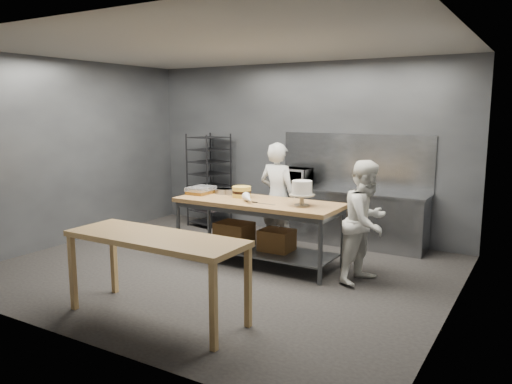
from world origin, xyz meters
TOP-DOWN VIEW (x-y plane):
  - ground at (0.00, 0.00)m, footprint 6.00×6.00m
  - back_wall at (0.00, 2.50)m, footprint 6.00×0.04m
  - work_table at (0.24, 0.51)m, footprint 2.40×0.90m
  - near_counter at (0.34, -1.69)m, footprint 2.00×0.70m
  - back_counter at (1.00, 2.18)m, footprint 2.60×0.60m
  - splashback_panel at (1.00, 2.48)m, footprint 2.60×0.02m
  - speed_rack at (-1.73, 2.10)m, footprint 0.71×0.75m
  - chef_behind at (0.21, 1.23)m, footprint 0.65×0.45m
  - chef_right at (1.86, 0.54)m, footprint 0.77×0.89m
  - microwave at (0.03, 2.18)m, footprint 0.54×0.37m
  - frosted_cake_stand at (0.99, 0.46)m, footprint 0.34×0.34m
  - layer_cake at (-0.06, 0.62)m, footprint 0.27×0.27m
  - cake_pans at (-0.51, 0.74)m, footprint 0.72×0.41m
  - piping_bag at (0.26, 0.29)m, footprint 0.34×0.37m
  - offset_spatula at (0.43, 0.33)m, footprint 0.36×0.02m
  - pastry_clamshells at (-0.76, 0.56)m, footprint 0.31×0.42m

SIDE VIEW (x-z plane):
  - ground at x=0.00m, z-range 0.00..0.00m
  - back_counter at x=1.00m, z-range 0.00..0.90m
  - work_table at x=0.24m, z-range 0.11..1.03m
  - chef_right at x=1.86m, z-range 0.00..1.57m
  - near_counter at x=0.34m, z-range 0.36..1.26m
  - chef_behind at x=0.21m, z-range 0.00..1.70m
  - speed_rack at x=-1.73m, z-range -0.02..1.73m
  - offset_spatula at x=0.43m, z-range 0.92..0.93m
  - cake_pans at x=-0.51m, z-range 0.92..0.99m
  - pastry_clamshells at x=-0.76m, z-range 0.92..1.03m
  - piping_bag at x=0.26m, z-range 0.92..1.04m
  - layer_cake at x=-0.06m, z-range 0.92..1.08m
  - microwave at x=0.03m, z-range 0.90..1.20m
  - frosted_cake_stand at x=0.99m, z-range 0.97..1.31m
  - splashback_panel at x=1.00m, z-range 0.90..1.80m
  - back_wall at x=0.00m, z-range 0.00..3.00m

